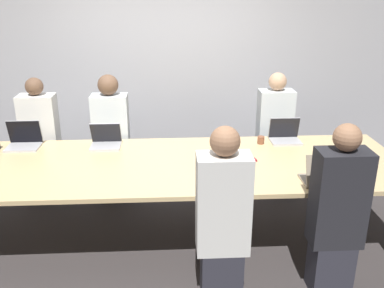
{
  "coord_description": "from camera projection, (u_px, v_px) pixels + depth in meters",
  "views": [
    {
      "loc": [
        0.04,
        -3.74,
        2.37
      ],
      "look_at": [
        0.26,
        0.1,
        0.93
      ],
      "focal_mm": 40.0,
      "sensor_mm": 36.0,
      "label": 1
    }
  ],
  "objects": [
    {
      "name": "ground_plane",
      "position": [
        167.0,
        234.0,
        4.33
      ],
      "size": [
        24.0,
        24.0,
        0.0
      ],
      "primitive_type": "plane",
      "color": "#383333"
    },
    {
      "name": "curtain_wall",
      "position": [
        164.0,
        66.0,
        5.43
      ],
      "size": [
        12.0,
        0.06,
        2.8
      ],
      "color": "#ADADB2",
      "rests_on": "ground_plane"
    },
    {
      "name": "conference_table",
      "position": [
        165.0,
        168.0,
        4.07
      ],
      "size": [
        4.55,
        1.4,
        0.78
      ],
      "color": "#D6B77F",
      "rests_on": "ground_plane"
    },
    {
      "name": "laptop_far_right",
      "position": [
        285.0,
        134.0,
        4.61
      ],
      "size": [
        0.32,
        0.24,
        0.25
      ],
      "color": "#B7B7BC",
      "rests_on": "conference_table"
    },
    {
      "name": "person_far_right",
      "position": [
        274.0,
        134.0,
        5.09
      ],
      "size": [
        0.4,
        0.24,
        1.44
      ],
      "color": "#2D2D38",
      "rests_on": "ground_plane"
    },
    {
      "name": "cup_far_right",
      "position": [
        261.0,
        140.0,
        4.54
      ],
      "size": [
        0.07,
        0.07,
        0.08
      ],
      "color": "brown",
      "rests_on": "conference_table"
    },
    {
      "name": "laptop_far_midleft",
      "position": [
        106.0,
        139.0,
        4.46
      ],
      "size": [
        0.31,
        0.26,
        0.25
      ],
      "color": "#B7B7BC",
      "rests_on": "conference_table"
    },
    {
      "name": "person_far_midleft",
      "position": [
        112.0,
        139.0,
        4.88
      ],
      "size": [
        0.4,
        0.24,
        1.46
      ],
      "color": "#2D2D38",
      "rests_on": "ground_plane"
    },
    {
      "name": "laptop_far_left",
      "position": [
        24.0,
        139.0,
        4.45
      ],
      "size": [
        0.34,
        0.27,
        0.27
      ],
      "color": "#B7B7BC",
      "rests_on": "conference_table"
    },
    {
      "name": "person_far_left",
      "position": [
        41.0,
        141.0,
        4.88
      ],
      "size": [
        0.4,
        0.24,
        1.43
      ],
      "color": "#2D2D38",
      "rests_on": "ground_plane"
    },
    {
      "name": "laptop_near_midright",
      "position": [
        229.0,
        175.0,
        3.62
      ],
      "size": [
        0.32,
        0.25,
        0.25
      ],
      "rotation": [
        0.0,
        0.0,
        3.14
      ],
      "color": "#B7B7BC",
      "rests_on": "conference_table"
    },
    {
      "name": "person_near_midright",
      "position": [
        223.0,
        220.0,
        3.22
      ],
      "size": [
        0.4,
        0.24,
        1.45
      ],
      "rotation": [
        0.0,
        0.0,
        3.14
      ],
      "color": "#2D2D38",
      "rests_on": "ground_plane"
    },
    {
      "name": "laptop_near_right",
      "position": [
        323.0,
        175.0,
        3.61
      ],
      "size": [
        0.33,
        0.28,
        0.27
      ],
      "rotation": [
        0.0,
        0.0,
        3.14
      ],
      "color": "gray",
      "rests_on": "conference_table"
    },
    {
      "name": "person_near_right",
      "position": [
        337.0,
        215.0,
        3.31
      ],
      "size": [
        0.4,
        0.24,
        1.44
      ],
      "rotation": [
        0.0,
        0.0,
        3.14
      ],
      "color": "#2D2D38",
      "rests_on": "ground_plane"
    },
    {
      "name": "cup_near_right",
      "position": [
        350.0,
        176.0,
        3.66
      ],
      "size": [
        0.09,
        0.09,
        0.1
      ],
      "color": "brown",
      "rests_on": "conference_table"
    },
    {
      "name": "bottle_near_right",
      "position": [
        347.0,
        166.0,
        3.72
      ],
      "size": [
        0.07,
        0.07,
        0.26
      ],
      "color": "#ADD1E0",
      "rests_on": "conference_table"
    },
    {
      "name": "stapler",
      "position": [
        217.0,
        168.0,
        3.89
      ],
      "size": [
        0.1,
        0.16,
        0.05
      ],
      "rotation": [
        0.0,
        0.0,
        -0.37
      ],
      "color": "black",
      "rests_on": "conference_table"
    },
    {
      "name": "notebook",
      "position": [
        246.0,
        159.0,
        4.12
      ],
      "size": [
        0.19,
        0.18,
        0.02
      ],
      "rotation": [
        0.0,
        0.0,
        0.22
      ],
      "color": "maroon",
      "rests_on": "conference_table"
    }
  ]
}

